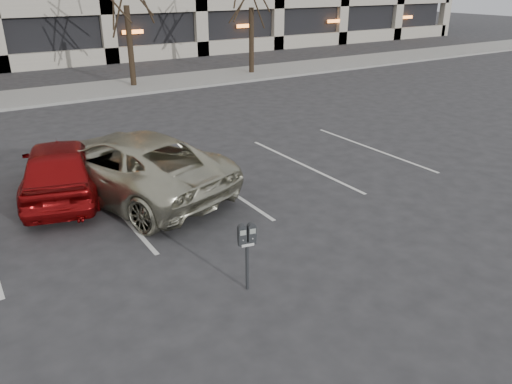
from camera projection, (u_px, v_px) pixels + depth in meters
The scene contains 6 objects.
ground at pixel (213, 231), 10.76m from camera, with size 140.00×140.00×0.00m, color #28282B.
sidewalk at pixel (51, 95), 23.15m from camera, with size 80.00×4.00×0.12m, color gray.
stall_lines at pixel (115, 208), 11.85m from camera, with size 16.90×5.20×0.00m.
parking_meter at pixel (247, 241), 8.38m from camera, with size 0.34×0.19×1.25m.
suv_silver at pixel (129, 164), 12.33m from camera, with size 4.31×6.25×1.59m.
car_red at pixel (60, 168), 12.26m from camera, with size 1.75×4.35×1.48m, color maroon.
Camera 1 is at (-4.36, -8.57, 5.00)m, focal length 35.00 mm.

